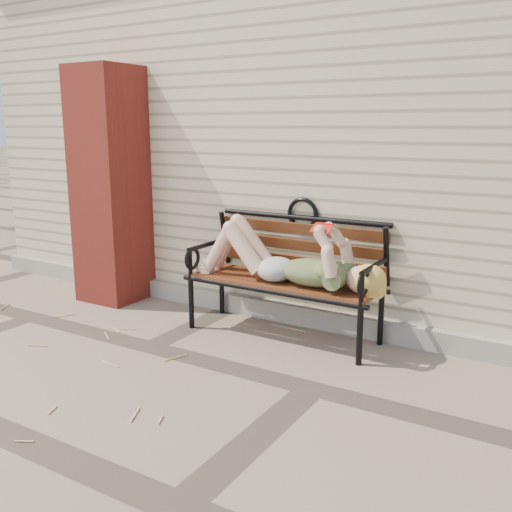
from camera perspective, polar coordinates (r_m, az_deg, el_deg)
The scene contains 6 objects.
ground at distance 3.46m, azimuth 5.61°, elevation -13.05°, with size 80.00×80.00×0.00m, color #79695D.
house_wall at distance 5.97m, azimuth 18.73°, elevation 12.13°, with size 8.00×4.00×3.00m, color beige.
foundation_strip at distance 4.26m, azimuth 11.30°, elevation -7.04°, with size 8.00×0.10×0.15m, color gray.
brick_pillar at distance 5.10m, azimuth -14.35°, elevation 6.76°, with size 0.50×0.50×2.00m, color #A73025.
garden_bench at distance 4.16m, azimuth 3.32°, elevation -0.38°, with size 1.53×0.61×0.99m.
reading_woman at distance 4.04m, azimuth 2.68°, elevation -0.28°, with size 1.44×0.33×0.45m.
Camera 1 is at (1.31, -2.82, 1.51)m, focal length 40.00 mm.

